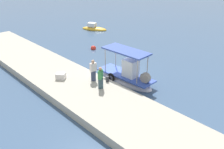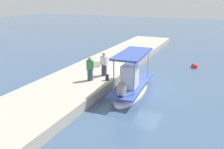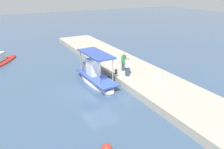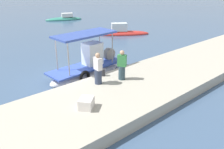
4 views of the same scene
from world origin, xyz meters
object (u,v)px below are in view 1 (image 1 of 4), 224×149
object	(u,v)px
fisherman_near_bollard	(101,79)
fisherman_by_crate	(93,71)
mooring_bollard	(107,79)
marker_buoy	(93,48)
main_fishing_boat	(126,76)
moored_boat_far	(94,29)
cargo_crate	(61,76)

from	to	relation	value
fisherman_near_bollard	fisherman_by_crate	xyz separation A→B (m)	(-1.32, 0.40, 0.02)
mooring_bollard	marker_buoy	bearing A→B (deg)	147.69
main_fishing_boat	moored_boat_far	world-z (taller)	main_fishing_boat
main_fishing_boat	fisherman_near_bollard	xyz separation A→B (m)	(0.22, -2.89, 0.84)
fisherman_by_crate	moored_boat_far	world-z (taller)	fisherman_by_crate
fisherman_near_bollard	cargo_crate	bearing A→B (deg)	-158.72
marker_buoy	moored_boat_far	xyz separation A→B (m)	(-6.30, 5.26, 0.03)
moored_boat_far	cargo_crate	bearing A→B (deg)	-48.07
fisherman_near_bollard	mooring_bollard	distance (m)	1.27
main_fishing_boat	cargo_crate	bearing A→B (deg)	-126.27
fisherman_by_crate	moored_boat_far	distance (m)	17.10
cargo_crate	moored_boat_far	distance (m)	16.81
mooring_bollard	marker_buoy	distance (m)	9.20
fisherman_near_bollard	marker_buoy	bearing A→B (deg)	144.05
mooring_bollard	marker_buoy	size ratio (longest dim) A/B	0.70
main_fishing_boat	fisherman_by_crate	xyz separation A→B (m)	(-1.10, -2.49, 0.86)
main_fishing_boat	fisherman_by_crate	world-z (taller)	main_fishing_boat
fisherman_by_crate	cargo_crate	world-z (taller)	fisherman_by_crate
fisherman_by_crate	marker_buoy	xyz separation A→B (m)	(-6.89, 5.55, -1.24)
main_fishing_boat	mooring_bollard	bearing A→B (deg)	-97.27
fisherman_by_crate	cargo_crate	xyz separation A→B (m)	(-1.96, -1.68, -0.54)
main_fishing_boat	mooring_bollard	xyz separation A→B (m)	(-0.23, -1.84, 0.30)
fisherman_near_bollard	marker_buoy	size ratio (longest dim) A/B	2.86
mooring_bollard	fisherman_near_bollard	bearing A→B (deg)	-66.47
fisherman_by_crate	cargo_crate	size ratio (longest dim) A/B	2.40
main_fishing_boat	fisherman_near_bollard	world-z (taller)	main_fishing_boat
mooring_bollard	moored_boat_far	distance (m)	17.36
mooring_bollard	moored_boat_far	bearing A→B (deg)	144.11
mooring_bollard	moored_boat_far	size ratio (longest dim) A/B	0.11
moored_boat_far	marker_buoy	bearing A→B (deg)	-39.89
cargo_crate	marker_buoy	distance (m)	8.78
main_fishing_boat	fisherman_by_crate	bearing A→B (deg)	-113.81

